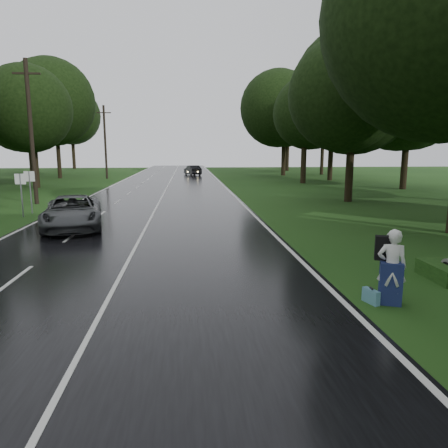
{
  "coord_description": "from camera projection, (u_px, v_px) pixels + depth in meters",
  "views": [
    {
      "loc": [
        2.02,
        -10.0,
        3.72
      ],
      "look_at": [
        3.32,
        4.49,
        1.1
      ],
      "focal_mm": 33.01,
      "sensor_mm": 36.0,
      "label": 1
    }
  ],
  "objects": [
    {
      "name": "ground",
      "position": [
        108.0,
        301.0,
        10.28
      ],
      "size": [
        160.0,
        160.0,
        0.0
      ],
      "primitive_type": "plane",
      "color": "#1D4113",
      "rests_on": "ground"
    },
    {
      "name": "road",
      "position": [
        160.0,
        202.0,
        29.88
      ],
      "size": [
        12.0,
        140.0,
        0.04
      ],
      "primitive_type": "cube",
      "color": "black",
      "rests_on": "ground"
    },
    {
      "name": "lane_center",
      "position": [
        160.0,
        201.0,
        29.88
      ],
      "size": [
        0.12,
        140.0,
        0.01
      ],
      "primitive_type": "cube",
      "color": "silver",
      "rests_on": "road"
    },
    {
      "name": "grey_car",
      "position": [
        73.0,
        212.0,
        19.49
      ],
      "size": [
        3.63,
        5.97,
        1.55
      ],
      "primitive_type": "imported",
      "rotation": [
        0.0,
        0.0,
        0.2
      ],
      "color": "#474A4C",
      "rests_on": "road"
    },
    {
      "name": "far_car",
      "position": [
        193.0,
        170.0,
        60.79
      ],
      "size": [
        2.68,
        4.63,
        1.44
      ],
      "primitive_type": "imported",
      "rotation": [
        0.0,
        0.0,
        3.42
      ],
      "color": "black",
      "rests_on": "road"
    },
    {
      "name": "hitchhiker",
      "position": [
        391.0,
        269.0,
        9.96
      ],
      "size": [
        0.8,
        0.77,
        1.88
      ],
      "color": "silver",
      "rests_on": "ground"
    },
    {
      "name": "suitcase",
      "position": [
        371.0,
        296.0,
        10.11
      ],
      "size": [
        0.28,
        0.52,
        0.35
      ],
      "primitive_type": "cube",
      "rotation": [
        0.0,
        0.0,
        0.29
      ],
      "color": "teal",
      "rests_on": "ground"
    },
    {
      "name": "utility_pole_mid",
      "position": [
        37.0,
        204.0,
        28.82
      ],
      "size": [
        1.8,
        0.28,
        9.69
      ],
      "primitive_type": null,
      "color": "black",
      "rests_on": "ground"
    },
    {
      "name": "utility_pole_far",
      "position": [
        107.0,
        179.0,
        54.24
      ],
      "size": [
        1.8,
        0.28,
        9.37
      ],
      "primitive_type": null,
      "color": "black",
      "rests_on": "ground"
    },
    {
      "name": "road_sign_a",
      "position": [
        23.0,
        217.0,
        23.16
      ],
      "size": [
        0.58,
        0.1,
        2.43
      ],
      "primitive_type": null,
      "color": "white",
      "rests_on": "ground"
    },
    {
      "name": "road_sign_b",
      "position": [
        32.0,
        213.0,
        24.49
      ],
      "size": [
        0.6,
        0.1,
        2.5
      ],
      "primitive_type": null,
      "color": "white",
      "rests_on": "ground"
    },
    {
      "name": "tree_left_e",
      "position": [
        37.0,
        188.0,
        41.29
      ],
      "size": [
        8.53,
        8.53,
        13.33
      ],
      "primitive_type": null,
      "color": "black",
      "rests_on": "ground"
    },
    {
      "name": "tree_left_f",
      "position": [
        60.0,
        178.0,
        54.89
      ],
      "size": [
        10.76,
        10.76,
        16.8
      ],
      "primitive_type": null,
      "color": "black",
      "rests_on": "ground"
    },
    {
      "name": "tree_right_d",
      "position": [
        348.0,
        201.0,
        30.15
      ],
      "size": [
        8.61,
        8.61,
        13.45
      ],
      "primitive_type": null,
      "color": "black",
      "rests_on": "ground"
    },
    {
      "name": "tree_right_e",
      "position": [
        303.0,
        183.0,
        46.79
      ],
      "size": [
        9.07,
        9.07,
        14.18
      ],
      "primitive_type": null,
      "color": "black",
      "rests_on": "ground"
    },
    {
      "name": "tree_right_f",
      "position": [
        283.0,
        175.0,
        61.04
      ],
      "size": [
        10.47,
        10.47,
        16.35
      ],
      "primitive_type": null,
      "color": "black",
      "rests_on": "ground"
    }
  ]
}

